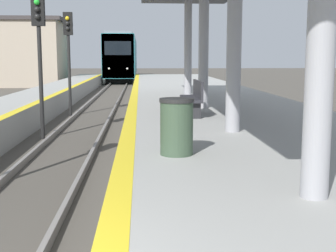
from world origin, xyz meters
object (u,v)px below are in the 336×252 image
at_px(signal_far, 68,44).
at_px(trash_bin, 177,126).
at_px(train, 123,57).
at_px(signal_mid, 39,38).
at_px(bench, 193,97).

distance_m(signal_far, trash_bin, 12.66).
bearing_deg(train, signal_mid, -91.46).
relative_size(signal_far, bench, 2.39).
height_order(signal_mid, signal_far, same).
bearing_deg(trash_bin, signal_mid, 117.82).
bearing_deg(signal_far, bench, -58.65).
relative_size(signal_mid, signal_far, 1.00).
xyz_separation_m(trash_bin, bench, (0.83, 5.04, 0.04)).
bearing_deg(trash_bin, bench, 80.62).
distance_m(signal_mid, trash_bin, 7.58).
bearing_deg(signal_mid, train, 88.54).
height_order(train, trash_bin, train).
distance_m(train, signal_far, 33.18).
bearing_deg(bench, signal_far, 121.35).
distance_m(trash_bin, bench, 5.11).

